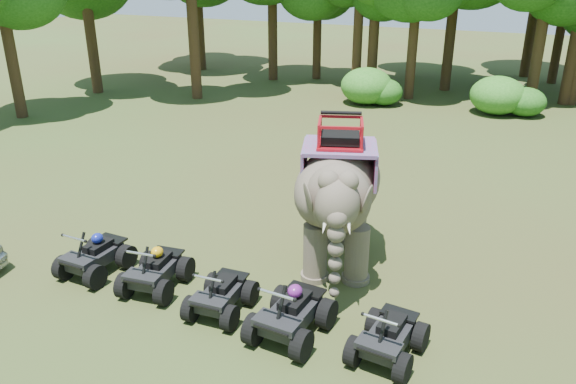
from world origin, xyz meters
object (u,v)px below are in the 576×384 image
atv_4 (389,330)px  atv_3 (291,307)px  atv_0 (94,250)px  atv_1 (155,265)px  atv_2 (221,289)px  elephant (338,193)px

atv_4 → atv_3: bearing=-170.2°
atv_0 → atv_4: 7.34m
atv_1 → atv_2: bearing=-13.1°
atv_2 → atv_3: bearing=-7.2°
atv_3 → atv_4: (1.98, 0.15, -0.06)m
elephant → atv_2: size_ratio=2.85×
atv_2 → atv_4: bearing=-2.8°
atv_0 → atv_4: atv_0 is taller
atv_2 → atv_3: size_ratio=0.87×
atv_1 → atv_4: atv_1 is taller
atv_4 → atv_1: bearing=-176.2°
atv_0 → atv_3: 5.37m
elephant → atv_3: (0.22, -3.29, -1.21)m
atv_0 → atv_3: atv_3 is taller
atv_3 → atv_0: bearing=-179.3°
atv_2 → atv_3: (1.72, -0.12, 0.09)m
atv_3 → atv_4: atv_3 is taller
atv_3 → atv_4: size_ratio=1.11×
elephant → atv_0: 6.09m
elephant → atv_4: bearing=-73.7°
atv_1 → atv_0: bearing=174.0°
atv_0 → atv_3: bearing=-1.4°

